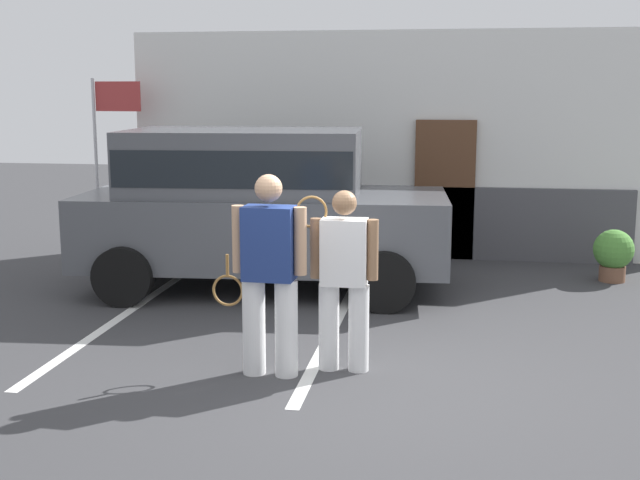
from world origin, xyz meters
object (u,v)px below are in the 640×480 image
at_px(tennis_player_woman, 343,277).
at_px(potted_plant_by_porch, 613,253).
at_px(tennis_player_man, 269,273).
at_px(flag_pole, 107,132).
at_px(parked_suv, 256,201).

bearing_deg(tennis_player_woman, potted_plant_by_porch, -127.49).
height_order(tennis_player_man, flag_pole, flag_pole).
bearing_deg(potted_plant_by_porch, parked_suv, -165.45).
relative_size(tennis_player_woman, potted_plant_by_porch, 2.37).
xyz_separation_m(parked_suv, potted_plant_by_porch, (4.62, 1.20, -0.76)).
distance_m(parked_suv, tennis_player_woman, 3.28).
xyz_separation_m(tennis_player_man, tennis_player_woman, (0.64, 0.24, -0.07)).
height_order(parked_suv, tennis_player_man, parked_suv).
relative_size(tennis_player_man, tennis_player_woman, 1.09).
relative_size(parked_suv, flag_pole, 1.74).
xyz_separation_m(tennis_player_woman, potted_plant_by_porch, (3.11, 4.10, -0.48)).
relative_size(parked_suv, tennis_player_man, 2.59).
bearing_deg(flag_pole, tennis_player_woman, -48.55).
relative_size(tennis_player_man, flag_pole, 0.67).
relative_size(tennis_player_man, potted_plant_by_porch, 2.59).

